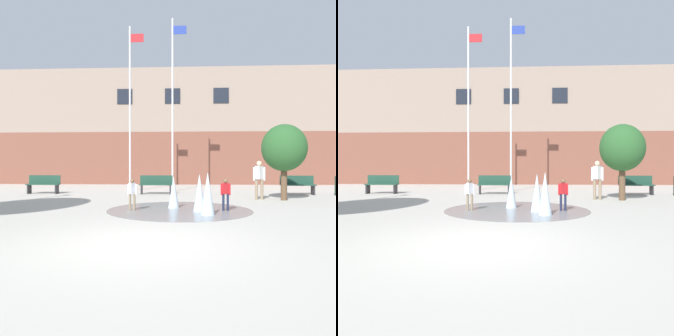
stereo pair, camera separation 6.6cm
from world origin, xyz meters
TOP-DOWN VIEW (x-y plane):
  - ground_plane at (0.00, 0.00)m, footprint 100.00×100.00m
  - library_building at (0.00, 20.98)m, footprint 36.00×6.05m
  - splash_fountain at (1.07, 4.23)m, footprint 4.55×4.55m
  - park_bench_center at (-6.13, 10.12)m, footprint 1.60×0.44m
  - park_bench_under_right_flagpole at (-0.52, 10.13)m, footprint 1.60×0.44m
  - park_bench_near_trashcan at (6.29, 10.14)m, footprint 1.60×0.44m
  - child_in_fountain at (2.15, 4.42)m, footprint 0.31×0.22m
  - child_running at (-0.76, 4.32)m, footprint 0.31×0.24m
  - teen_by_trashcan at (3.95, 7.82)m, footprint 0.50×0.39m
  - flagpole_left at (-2.06, 11.84)m, footprint 0.80×0.10m
  - flagpole_right at (0.25, 11.84)m, footprint 0.80×0.10m
  - street_tree_near_building at (4.88, 7.58)m, footprint 1.78×1.78m

SIDE VIEW (x-z plane):
  - ground_plane at x=0.00m, z-range 0.00..0.00m
  - splash_fountain at x=1.07m, z-range -0.18..1.04m
  - park_bench_center at x=-6.13m, z-range 0.02..0.93m
  - park_bench_under_right_flagpole at x=-0.52m, z-range 0.02..0.93m
  - park_bench_near_trashcan at x=6.29m, z-range 0.02..0.93m
  - child_in_fountain at x=2.15m, z-range 0.09..1.07m
  - child_running at x=-0.76m, z-range 0.09..1.07m
  - teen_by_trashcan at x=3.95m, z-range 0.14..1.73m
  - street_tree_near_building at x=4.88m, z-range 0.57..3.63m
  - library_building at x=0.00m, z-range 0.00..8.55m
  - flagpole_left at x=-2.06m, z-range 0.25..9.18m
  - flagpole_right at x=0.25m, z-range 0.26..9.56m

